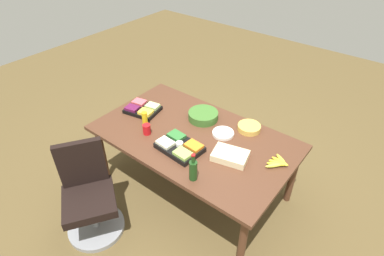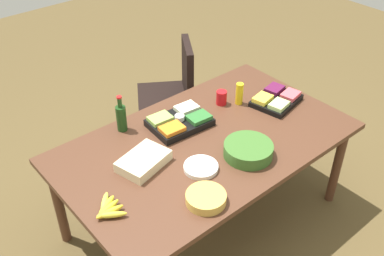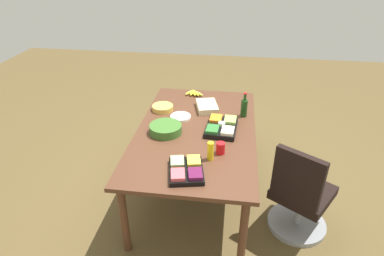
# 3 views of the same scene
# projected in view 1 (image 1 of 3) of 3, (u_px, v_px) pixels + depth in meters

# --- Properties ---
(ground_plane) EXTENTS (10.00, 10.00, 0.00)m
(ground_plane) POSITION_uv_depth(u_px,v_px,m) (194.00, 187.00, 3.66)
(ground_plane) COLOR brown
(conference_table) EXTENTS (2.03, 1.20, 0.77)m
(conference_table) POSITION_uv_depth(u_px,v_px,m) (194.00, 141.00, 3.24)
(conference_table) COLOR #512F1F
(conference_table) RESTS_ON ground
(office_chair) EXTENTS (0.66, 0.66, 0.96)m
(office_chair) POSITION_uv_depth(u_px,v_px,m) (90.00, 200.00, 3.04)
(office_chair) COLOR gray
(office_chair) RESTS_ON ground
(mustard_bottle) EXTENTS (0.06, 0.06, 0.17)m
(mustard_bottle) POSITION_uv_depth(u_px,v_px,m) (145.00, 119.00, 3.28)
(mustard_bottle) COLOR yellow
(mustard_bottle) RESTS_ON conference_table
(paper_plate_stack) EXTENTS (0.27, 0.27, 0.03)m
(paper_plate_stack) POSITION_uv_depth(u_px,v_px,m) (223.00, 133.00, 3.21)
(paper_plate_stack) COLOR white
(paper_plate_stack) RESTS_ON conference_table
(salad_bowl) EXTENTS (0.35, 0.35, 0.09)m
(salad_bowl) POSITION_uv_depth(u_px,v_px,m) (203.00, 116.00, 3.41)
(salad_bowl) COLOR #3A6828
(salad_bowl) RESTS_ON conference_table
(sheet_cake) EXTENTS (0.36, 0.29, 0.07)m
(sheet_cake) POSITION_uv_depth(u_px,v_px,m) (230.00, 156.00, 2.91)
(sheet_cake) COLOR beige
(sheet_cake) RESTS_ON conference_table
(chip_bowl) EXTENTS (0.28, 0.28, 0.06)m
(chip_bowl) POSITION_uv_depth(u_px,v_px,m) (249.00, 128.00, 3.27)
(chip_bowl) COLOR gold
(chip_bowl) RESTS_ON conference_table
(veggie_tray) EXTENTS (0.44, 0.33, 0.09)m
(veggie_tray) POSITION_uv_depth(u_px,v_px,m) (180.00, 147.00, 3.01)
(veggie_tray) COLOR black
(veggie_tray) RESTS_ON conference_table
(banana_bunch) EXTENTS (0.18, 0.24, 0.04)m
(banana_bunch) POSITION_uv_depth(u_px,v_px,m) (278.00, 163.00, 2.84)
(banana_bunch) COLOR yellow
(banana_bunch) RESTS_ON conference_table
(red_solo_cup) EXTENTS (0.10, 0.10, 0.11)m
(red_solo_cup) POSITION_uv_depth(u_px,v_px,m) (147.00, 129.00, 3.20)
(red_solo_cup) COLOR red
(red_solo_cup) RESTS_ON conference_table
(fruit_platter) EXTENTS (0.41, 0.35, 0.07)m
(fruit_platter) POSITION_uv_depth(u_px,v_px,m) (143.00, 109.00, 3.54)
(fruit_platter) COLOR black
(fruit_platter) RESTS_ON conference_table
(wine_bottle) EXTENTS (0.09, 0.09, 0.28)m
(wine_bottle) POSITION_uv_depth(u_px,v_px,m) (193.00, 170.00, 2.66)
(wine_bottle) COLOR #1B3F17
(wine_bottle) RESTS_ON conference_table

